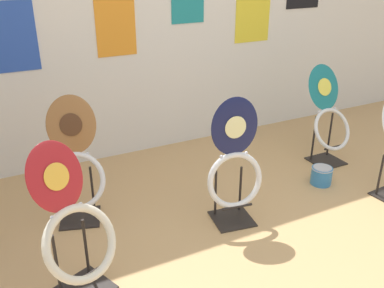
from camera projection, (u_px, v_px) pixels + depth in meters
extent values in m
plane|color=tan|center=(328.00, 279.00, 2.55)|extent=(14.00, 14.00, 0.00)
cube|color=silver|center=(170.00, 11.00, 3.85)|extent=(8.00, 0.06, 2.60)
cube|color=#284CAD|center=(10.00, 37.00, 3.30)|extent=(0.40, 0.01, 0.54)
cube|color=orange|center=(115.00, 16.00, 3.61)|extent=(0.35, 0.01, 0.68)
cube|color=yellow|center=(253.00, 7.00, 4.18)|extent=(0.39, 0.01, 0.68)
cylinder|color=black|center=(380.00, 175.00, 3.36)|extent=(0.02, 0.02, 0.35)
cube|color=black|center=(326.00, 161.00, 3.98)|extent=(0.28, 0.28, 0.01)
cylinder|color=black|center=(314.00, 138.00, 3.92)|extent=(0.02, 0.02, 0.42)
cylinder|color=black|center=(330.00, 134.00, 4.01)|extent=(0.02, 0.02, 0.42)
cylinder|color=black|center=(334.00, 147.00, 3.85)|extent=(0.22, 0.02, 0.02)
torus|color=silver|center=(332.00, 129.00, 3.83)|extent=(0.39, 0.23, 0.35)
ellipsoid|color=#197075|center=(324.00, 87.00, 3.82)|extent=(0.34, 0.17, 0.39)
ellipsoid|color=#EADB4C|center=(325.00, 87.00, 3.81)|extent=(0.15, 0.06, 0.15)
sphere|color=silver|center=(319.00, 112.00, 3.80)|extent=(0.02, 0.02, 0.02)
sphere|color=silver|center=(335.00, 108.00, 3.88)|extent=(0.02, 0.02, 0.02)
cube|color=black|center=(232.00, 219.00, 3.12)|extent=(0.32, 0.32, 0.01)
cylinder|color=black|center=(216.00, 193.00, 3.09)|extent=(0.02, 0.02, 0.36)
cylinder|color=black|center=(240.00, 189.00, 3.15)|extent=(0.02, 0.02, 0.36)
cylinder|color=black|center=(237.00, 207.00, 2.99)|extent=(0.22, 0.05, 0.02)
torus|color=silver|center=(235.00, 180.00, 2.97)|extent=(0.42, 0.19, 0.41)
ellipsoid|color=#141942|center=(235.00, 127.00, 2.85)|extent=(0.34, 0.09, 0.41)
ellipsoid|color=beige|center=(236.00, 127.00, 2.83)|extent=(0.15, 0.03, 0.16)
sphere|color=silver|center=(221.00, 157.00, 2.90)|extent=(0.02, 0.02, 0.02)
sphere|color=silver|center=(246.00, 153.00, 2.95)|extent=(0.02, 0.02, 0.02)
cylinder|color=black|center=(57.00, 264.00, 2.38)|extent=(0.02, 0.02, 0.38)
cylinder|color=black|center=(86.00, 247.00, 2.51)|extent=(0.02, 0.02, 0.38)
cylinder|color=black|center=(90.00, 273.00, 2.36)|extent=(0.21, 0.10, 0.02)
torus|color=beige|center=(81.00, 243.00, 2.32)|extent=(0.50, 0.40, 0.40)
ellipsoid|color=#AD1E23|center=(55.00, 177.00, 2.28)|extent=(0.36, 0.27, 0.38)
ellipsoid|color=yellow|center=(57.00, 177.00, 2.26)|extent=(0.16, 0.11, 0.14)
sphere|color=silver|center=(52.00, 218.00, 2.25)|extent=(0.02, 0.02, 0.02)
sphere|color=silver|center=(80.00, 204.00, 2.37)|extent=(0.02, 0.02, 0.02)
cube|color=black|center=(81.00, 218.00, 3.13)|extent=(0.35, 0.35, 0.01)
cylinder|color=black|center=(65.00, 191.00, 3.12)|extent=(0.02, 0.02, 0.36)
cylinder|color=black|center=(92.00, 189.00, 3.15)|extent=(0.02, 0.02, 0.36)
cylinder|color=black|center=(78.00, 206.00, 3.00)|extent=(0.22, 0.08, 0.02)
torus|color=silver|center=(76.00, 181.00, 2.98)|extent=(0.46, 0.33, 0.39)
ellipsoid|color=#936033|center=(71.00, 125.00, 2.96)|extent=(0.37, 0.24, 0.41)
ellipsoid|color=#4C2D19|center=(71.00, 125.00, 2.94)|extent=(0.16, 0.09, 0.15)
sphere|color=silver|center=(60.00, 155.00, 2.97)|extent=(0.02, 0.02, 0.02)
sphere|color=silver|center=(87.00, 153.00, 3.00)|extent=(0.02, 0.02, 0.02)
cylinder|color=teal|center=(321.00, 176.00, 3.57)|extent=(0.17, 0.17, 0.15)
torus|color=silver|center=(322.00, 168.00, 3.55)|extent=(0.18, 0.18, 0.01)
cylinder|color=#B2B2B7|center=(323.00, 168.00, 3.54)|extent=(0.15, 0.15, 0.00)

